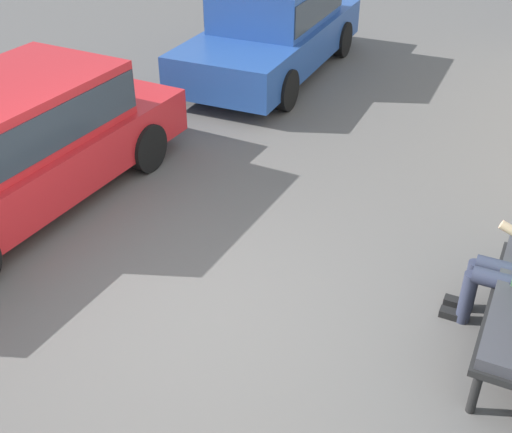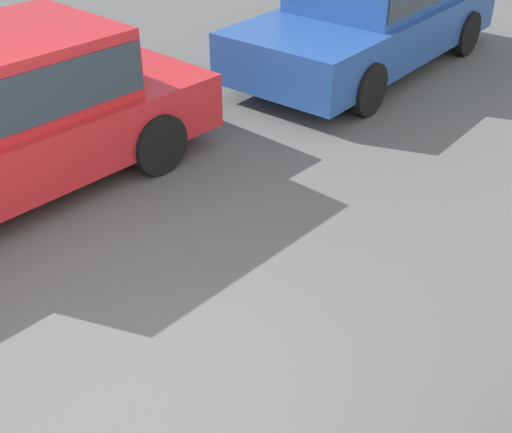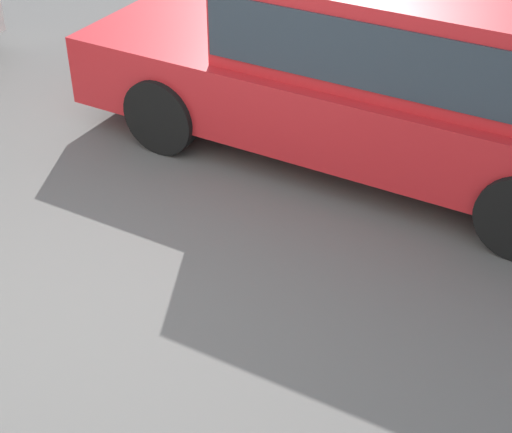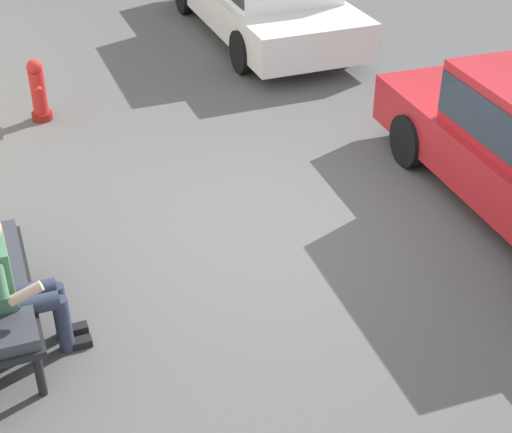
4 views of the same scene
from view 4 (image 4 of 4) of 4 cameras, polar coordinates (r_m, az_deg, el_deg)
ground_plane at (r=7.97m, az=2.05°, el=-0.71°), size 60.00×60.00×0.00m
person_on_phone at (r=6.32m, az=-17.30°, el=-4.52°), size 0.73×0.74×1.36m
fire_hydrant at (r=10.36m, az=-15.55°, el=8.79°), size 0.38×0.26×0.81m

